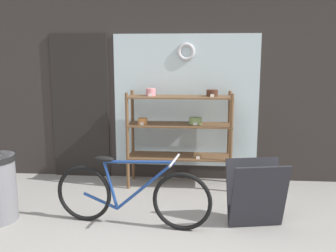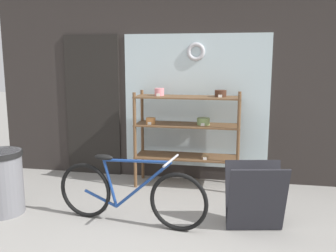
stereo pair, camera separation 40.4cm
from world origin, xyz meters
name	(u,v)px [view 1 (the left image)]	position (x,y,z in m)	size (l,w,h in m)	color
storefront_facade	(170,54)	(-0.03, 2.53, 1.82)	(5.62, 0.13, 3.73)	#2D2826
display_case	(180,126)	(0.13, 2.17, 0.84)	(1.42, 0.45, 1.36)	brown
bicycle	(131,195)	(-0.31, 0.84, 0.34)	(1.70, 0.46, 0.76)	black
sandwich_board	(256,194)	(1.01, 0.92, 0.36)	(0.64, 0.48, 0.70)	#232328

